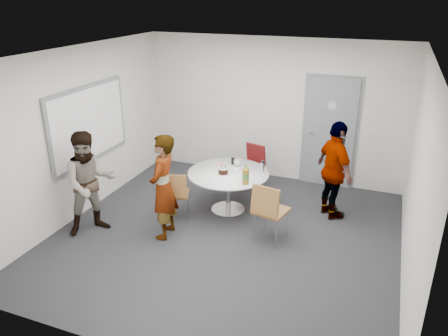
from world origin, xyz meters
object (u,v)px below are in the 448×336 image
at_px(chair_near_right, 269,207).
at_px(door, 330,133).
at_px(chair_near_left, 176,191).
at_px(person_main, 163,187).
at_px(person_right, 335,171).
at_px(person_left, 90,183).
at_px(chair_far, 253,163).
at_px(whiteboard, 89,124).
at_px(table, 230,178).

bearing_deg(chair_near_right, door, 90.75).
bearing_deg(door, chair_near_left, -131.70).
height_order(person_main, person_right, person_right).
bearing_deg(person_left, chair_far, 3.56).
distance_m(whiteboard, person_right, 4.03).
bearing_deg(table, person_main, -120.05).
xyz_separation_m(door, person_main, (-1.96, -2.78, -0.22)).
xyz_separation_m(whiteboard, chair_far, (2.31, 1.56, -0.93)).
relative_size(person_main, person_right, 0.99).
bearing_deg(person_main, person_right, 116.52).
height_order(door, person_right, door).
bearing_deg(chair_near_right, person_main, -154.27).
xyz_separation_m(chair_far, person_left, (-1.80, -2.33, 0.28)).
distance_m(whiteboard, chair_far, 2.94).
bearing_deg(chair_far, person_main, 85.40).
xyz_separation_m(whiteboard, person_left, (0.51, -0.77, -0.65)).
distance_m(door, chair_near_left, 3.10).
xyz_separation_m(chair_near_left, chair_far, (0.78, 1.56, 0.03)).
distance_m(chair_near_left, person_main, 0.59).
bearing_deg(person_main, chair_near_left, -179.88).
height_order(chair_near_right, chair_far, chair_near_right).
bearing_deg(table, person_right, 14.69).
relative_size(door, chair_near_right, 2.28).
bearing_deg(door, whiteboard, -147.34).
xyz_separation_m(chair_near_right, person_main, (-1.50, -0.37, 0.23)).
relative_size(table, person_main, 0.83).
relative_size(whiteboard, chair_near_right, 2.04).
bearing_deg(chair_far, door, -135.55).
height_order(chair_near_left, person_main, person_main).
distance_m(person_left, person_right, 3.78).
bearing_deg(chair_near_right, chair_far, 126.50).
height_order(whiteboard, table, whiteboard).
height_order(door, person_left, door).
height_order(whiteboard, chair_near_left, whiteboard).
relative_size(whiteboard, person_left, 1.18).
xyz_separation_m(whiteboard, person_right, (3.85, 1.01, -0.64)).
bearing_deg(person_left, person_right, -20.65).
distance_m(door, person_left, 4.32).
bearing_deg(person_right, person_main, 86.44).
height_order(chair_near_right, person_left, person_left).
bearing_deg(whiteboard, person_main, -17.43).
bearing_deg(chair_near_right, table, 152.13).
relative_size(door, whiteboard, 1.12).
xyz_separation_m(person_main, person_right, (2.25, 1.51, 0.01)).
distance_m(whiteboard, table, 2.45).
bearing_deg(person_right, chair_near_right, 109.06).
xyz_separation_m(table, person_left, (-1.72, -1.36, 0.20)).
relative_size(table, chair_near_left, 1.63).
height_order(whiteboard, person_main, whiteboard).
bearing_deg(whiteboard, person_left, -56.49).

